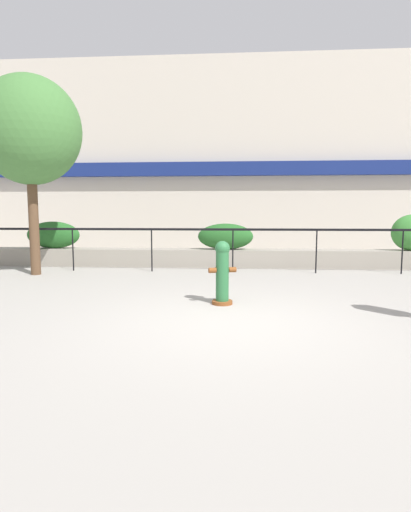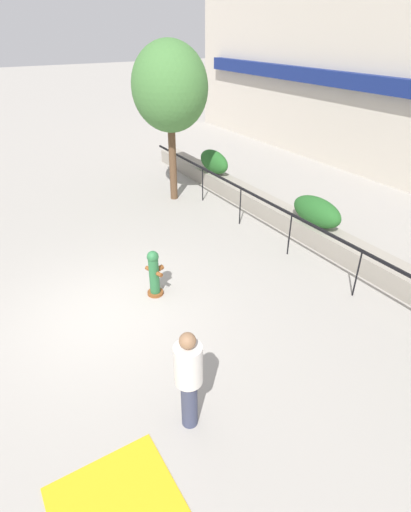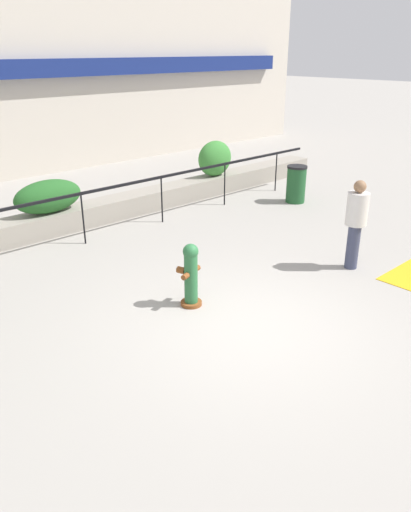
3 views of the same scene
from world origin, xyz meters
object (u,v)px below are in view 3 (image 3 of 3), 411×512
object	(u,v)px
hedge_bush_2	(215,158)
pedestrian	(356,219)
hedge_bush_1	(48,197)
fire_hydrant	(191,274)
trash_bin	(296,184)

from	to	relation	value
hedge_bush_2	pedestrian	xyz separation A→B (m)	(-1.87, -5.76, -0.02)
hedge_bush_1	fire_hydrant	bearing A→B (deg)	-89.43
hedge_bush_1	fire_hydrant	distance (m)	4.80
pedestrian	trash_bin	world-z (taller)	pedestrian
hedge_bush_1	pedestrian	world-z (taller)	pedestrian
trash_bin	hedge_bush_1	bearing A→B (deg)	159.89
hedge_bush_1	pedestrian	distance (m)	6.65
hedge_bush_1	trash_bin	world-z (taller)	hedge_bush_1
hedge_bush_2	hedge_bush_1	bearing A→B (deg)	180.00
hedge_bush_2	pedestrian	world-z (taller)	pedestrian
fire_hydrant	pedestrian	distance (m)	3.44
pedestrian	fire_hydrant	bearing A→B (deg)	163.49
hedge_bush_1	pedestrian	size ratio (longest dim) A/B	0.92
fire_hydrant	pedestrian	bearing A→B (deg)	-16.51
hedge_bush_1	fire_hydrant	xyz separation A→B (m)	(0.05, -4.78, -0.32)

